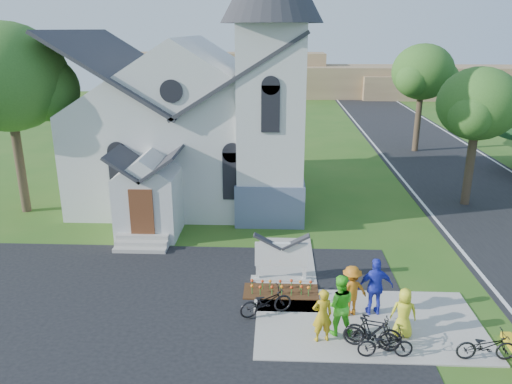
{
  "coord_description": "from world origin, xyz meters",
  "views": [
    {
      "loc": [
        -1.42,
        -13.14,
        8.77
      ],
      "look_at": [
        -2.19,
        5.0,
        2.81
      ],
      "focal_mm": 35.0,
      "sensor_mm": 36.0,
      "label": 1
    }
  ],
  "objects_px": {
    "bike_2": "(385,344)",
    "cyclist_3": "(351,291)",
    "bike_1": "(371,334)",
    "bike_3": "(373,331)",
    "church_sign": "(281,255)",
    "cyclist_2": "(376,287)",
    "cyclist_0": "(322,315)",
    "bike_0": "(266,302)",
    "cyclist_1": "(339,305)",
    "cyclist_4": "(404,313)",
    "bike_4": "(486,346)"
  },
  "relations": [
    {
      "from": "bike_2",
      "to": "cyclist_3",
      "type": "bearing_deg",
      "value": 14.87
    },
    {
      "from": "bike_1",
      "to": "bike_3",
      "type": "xyz_separation_m",
      "value": [
        0.09,
        0.15,
        0.0
      ]
    },
    {
      "from": "bike_1",
      "to": "bike_2",
      "type": "xyz_separation_m",
      "value": [
        0.33,
        -0.37,
        -0.07
      ]
    },
    {
      "from": "church_sign",
      "to": "cyclist_3",
      "type": "relative_size",
      "value": 1.31
    },
    {
      "from": "cyclist_2",
      "to": "cyclist_3",
      "type": "relative_size",
      "value": 1.14
    },
    {
      "from": "church_sign",
      "to": "cyclist_0",
      "type": "distance_m",
      "value": 3.88
    },
    {
      "from": "bike_0",
      "to": "cyclist_1",
      "type": "relative_size",
      "value": 0.91
    },
    {
      "from": "cyclist_0",
      "to": "cyclist_2",
      "type": "relative_size",
      "value": 0.87
    },
    {
      "from": "church_sign",
      "to": "bike_3",
      "type": "bearing_deg",
      "value": -55.94
    },
    {
      "from": "bike_2",
      "to": "cyclist_4",
      "type": "distance_m",
      "value": 1.31
    },
    {
      "from": "church_sign",
      "to": "cyclist_3",
      "type": "distance_m",
      "value": 3.13
    },
    {
      "from": "church_sign",
      "to": "cyclist_4",
      "type": "height_order",
      "value": "church_sign"
    },
    {
      "from": "bike_1",
      "to": "bike_4",
      "type": "height_order",
      "value": "bike_1"
    },
    {
      "from": "cyclist_4",
      "to": "bike_4",
      "type": "bearing_deg",
      "value": 160.28
    },
    {
      "from": "bike_4",
      "to": "bike_2",
      "type": "bearing_deg",
      "value": 88.74
    },
    {
      "from": "bike_2",
      "to": "church_sign",
      "type": "bearing_deg",
      "value": 31.04
    },
    {
      "from": "bike_0",
      "to": "bike_4",
      "type": "xyz_separation_m",
      "value": [
        6.12,
        -2.02,
        -0.03
      ]
    },
    {
      "from": "cyclist_4",
      "to": "bike_4",
      "type": "height_order",
      "value": "cyclist_4"
    },
    {
      "from": "cyclist_3",
      "to": "cyclist_4",
      "type": "xyz_separation_m",
      "value": [
        1.38,
        -1.14,
        -0.06
      ]
    },
    {
      "from": "church_sign",
      "to": "cyclist_3",
      "type": "bearing_deg",
      "value": -45.27
    },
    {
      "from": "cyclist_3",
      "to": "bike_4",
      "type": "height_order",
      "value": "cyclist_3"
    },
    {
      "from": "bike_1",
      "to": "cyclist_1",
      "type": "bearing_deg",
      "value": 64.76
    },
    {
      "from": "bike_0",
      "to": "bike_3",
      "type": "bearing_deg",
      "value": -138.24
    },
    {
      "from": "cyclist_1",
      "to": "bike_2",
      "type": "xyz_separation_m",
      "value": [
        1.18,
        -1.1,
        -0.55
      ]
    },
    {
      "from": "bike_1",
      "to": "bike_2",
      "type": "distance_m",
      "value": 0.5
    },
    {
      "from": "cyclist_0",
      "to": "cyclist_2",
      "type": "bearing_deg",
      "value": -152.92
    },
    {
      "from": "bike_0",
      "to": "bike_2",
      "type": "bearing_deg",
      "value": -143.54
    },
    {
      "from": "bike_2",
      "to": "bike_0",
      "type": "bearing_deg",
      "value": 56.99
    },
    {
      "from": "cyclist_3",
      "to": "church_sign",
      "type": "bearing_deg",
      "value": -63.14
    },
    {
      "from": "bike_0",
      "to": "cyclist_4",
      "type": "relative_size",
      "value": 1.13
    },
    {
      "from": "bike_3",
      "to": "cyclist_1",
      "type": "bearing_deg",
      "value": 72.09
    },
    {
      "from": "church_sign",
      "to": "cyclist_2",
      "type": "relative_size",
      "value": 1.15
    },
    {
      "from": "cyclist_0",
      "to": "bike_1",
      "type": "distance_m",
      "value": 1.45
    },
    {
      "from": "cyclist_3",
      "to": "bike_3",
      "type": "relative_size",
      "value": 1.04
    },
    {
      "from": "bike_2",
      "to": "cyclist_2",
      "type": "bearing_deg",
      "value": -4.66
    },
    {
      "from": "cyclist_3",
      "to": "bike_3",
      "type": "height_order",
      "value": "cyclist_3"
    },
    {
      "from": "bike_0",
      "to": "cyclist_0",
      "type": "bearing_deg",
      "value": -150.89
    },
    {
      "from": "cyclist_0",
      "to": "bike_4",
      "type": "xyz_separation_m",
      "value": [
        4.45,
        -0.7,
        -0.4
      ]
    },
    {
      "from": "church_sign",
      "to": "cyclist_0",
      "type": "height_order",
      "value": "cyclist_0"
    },
    {
      "from": "cyclist_1",
      "to": "cyclist_3",
      "type": "distance_m",
      "value": 1.2
    },
    {
      "from": "cyclist_1",
      "to": "bike_2",
      "type": "distance_m",
      "value": 1.71
    },
    {
      "from": "bike_2",
      "to": "bike_3",
      "type": "relative_size",
      "value": 0.96
    },
    {
      "from": "bike_0",
      "to": "cyclist_3",
      "type": "bearing_deg",
      "value": -109.28
    },
    {
      "from": "cyclist_0",
      "to": "cyclist_4",
      "type": "relative_size",
      "value": 1.08
    },
    {
      "from": "cyclist_2",
      "to": "church_sign",
      "type": "bearing_deg",
      "value": -41.21
    },
    {
      "from": "cyclist_3",
      "to": "bike_0",
      "type": "bearing_deg",
      "value": -14.6
    },
    {
      "from": "church_sign",
      "to": "bike_3",
      "type": "xyz_separation_m",
      "value": [
        2.62,
        -3.88,
        -0.49
      ]
    },
    {
      "from": "cyclist_0",
      "to": "bike_3",
      "type": "height_order",
      "value": "cyclist_0"
    },
    {
      "from": "cyclist_0",
      "to": "bike_1",
      "type": "xyz_separation_m",
      "value": [
        1.37,
        -0.34,
        -0.35
      ]
    },
    {
      "from": "cyclist_0",
      "to": "cyclist_2",
      "type": "height_order",
      "value": "cyclist_2"
    }
  ]
}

